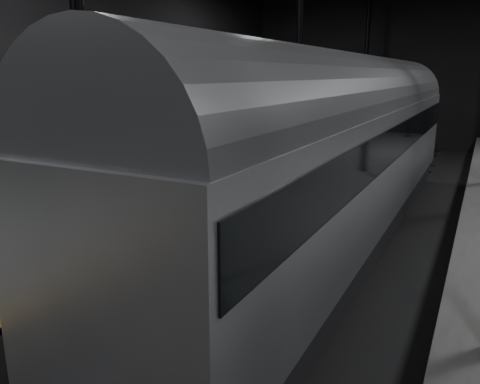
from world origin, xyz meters
The scene contains 6 objects.
ground centered at (0.00, 0.00, 0.00)m, with size 44.00×44.00×0.00m, color black.
platform_left centered at (-7.50, 0.00, 0.50)m, with size 9.00×43.80×1.00m, color #545452.
tactile_strip centered at (-3.25, 0.00, 1.00)m, with size 0.50×43.80×0.01m, color #95651B.
track centered at (0.00, 0.00, 0.07)m, with size 2.40×43.00×0.24m.
train centered at (0.00, 1.95, 2.94)m, with size 2.95×19.70×5.27m.
woman centered at (-3.80, -1.07, 1.95)m, with size 0.69×0.45×1.89m, color tan.
Camera 1 is at (3.32, -10.96, 4.84)m, focal length 35.00 mm.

